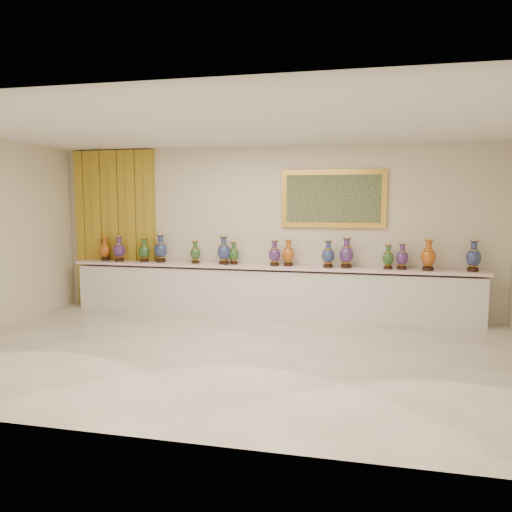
{
  "coord_description": "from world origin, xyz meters",
  "views": [
    {
      "loc": [
        1.71,
        -6.3,
        2.06
      ],
      "look_at": [
        -0.1,
        1.7,
        1.13
      ],
      "focal_mm": 35.0,
      "sensor_mm": 36.0,
      "label": 1
    }
  ],
  "objects_px": {
    "counter": "(268,291)",
    "vase_0": "(105,250)",
    "vase_1": "(119,250)",
    "vase_2": "(144,251)"
  },
  "relations": [
    {
      "from": "vase_0",
      "to": "vase_2",
      "type": "bearing_deg",
      "value": -1.65
    },
    {
      "from": "counter",
      "to": "vase_1",
      "type": "xyz_separation_m",
      "value": [
        -2.85,
        -0.06,
        0.68
      ]
    },
    {
      "from": "vase_0",
      "to": "vase_1",
      "type": "xyz_separation_m",
      "value": [
        0.33,
        -0.07,
        0.01
      ]
    },
    {
      "from": "counter",
      "to": "vase_0",
      "type": "relative_size",
      "value": 15.99
    },
    {
      "from": "counter",
      "to": "vase_1",
      "type": "relative_size",
      "value": 15.13
    },
    {
      "from": "vase_0",
      "to": "vase_2",
      "type": "relative_size",
      "value": 1.01
    },
    {
      "from": "vase_1",
      "to": "vase_2",
      "type": "distance_m",
      "value": 0.49
    },
    {
      "from": "vase_0",
      "to": "vase_2",
      "type": "distance_m",
      "value": 0.81
    },
    {
      "from": "counter",
      "to": "vase_0",
      "type": "height_order",
      "value": "vase_0"
    },
    {
      "from": "vase_1",
      "to": "vase_2",
      "type": "bearing_deg",
      "value": 5.41
    }
  ]
}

